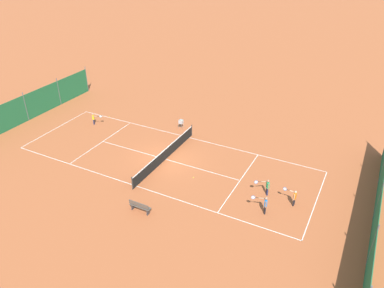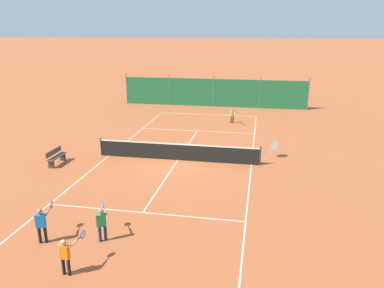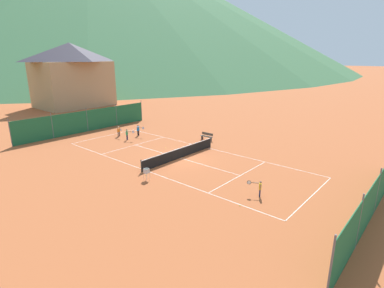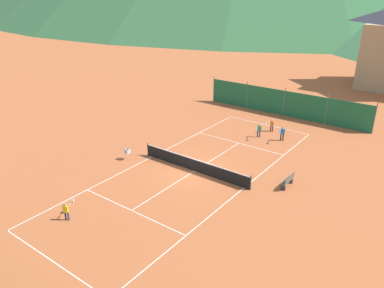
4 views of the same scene
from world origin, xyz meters
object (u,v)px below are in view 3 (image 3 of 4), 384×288
at_px(tennis_ball_near_corner, 146,175).
at_px(player_near_baseline, 138,129).
at_px(player_far_service, 119,131).
at_px(tennis_ball_by_net_left, 166,148).
at_px(ball_hopper, 146,172).
at_px(player_near_service, 127,134).
at_px(tennis_ball_by_net_right, 240,206).
at_px(player_far_baseline, 259,187).
at_px(courtside_bench, 207,136).
at_px(alpine_chalet, 72,74).
at_px(tennis_net, 180,153).

bearing_deg(tennis_ball_near_corner, player_near_baseline, 52.96).
relative_size(player_far_service, tennis_ball_by_net_left, 17.97).
bearing_deg(player_near_baseline, ball_hopper, -127.11).
bearing_deg(player_near_service, tennis_ball_by_net_left, -84.30).
xyz_separation_m(player_near_baseline, ball_hopper, (-8.01, -10.59, -0.09)).
xyz_separation_m(player_far_service, ball_hopper, (-6.32, -12.06, -0.03)).
bearing_deg(tennis_ball_by_net_right, player_far_baseline, -6.75).
xyz_separation_m(player_near_service, tennis_ball_by_net_right, (-4.98, -17.63, -0.69)).
bearing_deg(player_far_service, ball_hopper, -117.66).
relative_size(player_far_service, courtside_bench, 0.79).
relative_size(tennis_ball_near_corner, courtside_bench, 0.04).
bearing_deg(ball_hopper, tennis_ball_by_net_right, -81.98).
bearing_deg(alpine_chalet, courtside_bench, -94.51).
distance_m(tennis_net, alpine_chalet, 36.22).
xyz_separation_m(tennis_net, tennis_ball_by_net_right, (-4.25, -9.01, -0.47)).
xyz_separation_m(player_near_baseline, tennis_ball_near_corner, (-7.48, -9.91, -0.72)).
distance_m(tennis_net, player_far_baseline, 9.53).
distance_m(tennis_ball_near_corner, tennis_ball_by_net_right, 8.22).
xyz_separation_m(player_far_baseline, tennis_ball_by_net_left, (3.58, 12.41, -0.62)).
height_order(tennis_net, player_near_baseline, player_near_baseline).
bearing_deg(player_far_service, tennis_ball_by_net_left, -87.94).
bearing_deg(tennis_ball_by_net_right, player_far_service, 74.96).
xyz_separation_m(tennis_ball_by_net_right, alpine_chalet, (13.18, 43.71, 5.79)).
height_order(tennis_ball_by_net_right, alpine_chalet, alpine_chalet).
relative_size(player_near_baseline, tennis_ball_by_net_right, 19.58).
relative_size(tennis_ball_by_net_right, ball_hopper, 0.07).
bearing_deg(ball_hopper, player_far_service, 62.34).
xyz_separation_m(courtside_bench, alpine_chalet, (2.59, 32.83, 5.37)).
xyz_separation_m(player_near_baseline, player_far_service, (-1.69, 1.47, -0.06)).
height_order(ball_hopper, courtside_bench, ball_hopper).
bearing_deg(player_far_baseline, courtside_bench, 52.10).
bearing_deg(player_far_service, player_far_baseline, -99.49).
distance_m(player_near_baseline, player_near_service, 2.03).
bearing_deg(tennis_ball_by_net_left, ball_hopper, -144.74).
xyz_separation_m(tennis_ball_by_net_left, alpine_chalet, (7.65, 31.53, 5.79)).
distance_m(player_near_baseline, tennis_ball_by_net_right, 19.41).
bearing_deg(tennis_net, tennis_ball_near_corner, -170.37).
bearing_deg(player_far_service, tennis_ball_near_corner, -116.95).
distance_m(ball_hopper, alpine_chalet, 39.23).
height_order(player_near_baseline, tennis_ball_by_net_left, player_near_baseline).
height_order(tennis_ball_by_net_left, alpine_chalet, alpine_chalet).
bearing_deg(tennis_ball_by_net_left, player_near_service, 95.70).
distance_m(tennis_net, player_far_service, 10.62).
xyz_separation_m(tennis_net, player_near_baseline, (2.70, 9.10, 0.25)).
relative_size(tennis_ball_by_net_left, tennis_ball_near_corner, 1.00).
bearing_deg(tennis_ball_near_corner, courtside_bench, 13.52).
distance_m(player_near_baseline, tennis_ball_near_corner, 12.43).
bearing_deg(player_far_service, tennis_ball_by_net_right, -105.04).
bearing_deg(alpine_chalet, player_far_baseline, -104.34).
relative_size(tennis_ball_near_corner, tennis_ball_by_net_right, 1.00).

